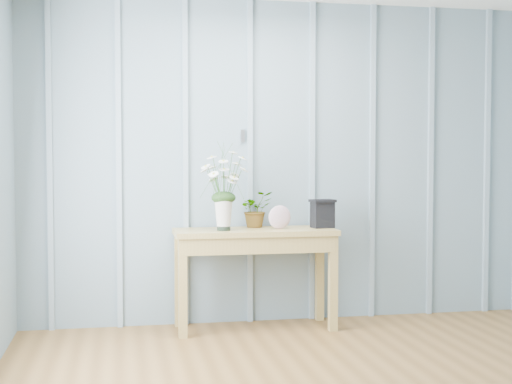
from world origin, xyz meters
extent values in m
cube|color=gray|center=(0.00, 2.25, 1.25)|extent=(4.00, 0.01, 2.50)
cube|color=#A3A4A8|center=(-0.31, 2.23, 1.45)|extent=(0.03, 0.01, 0.10)
cube|color=#849CA9|center=(-1.75, 2.23, 1.25)|extent=(0.04, 0.03, 2.50)
cube|color=#849CA9|center=(-1.25, 2.23, 1.25)|extent=(0.04, 0.03, 2.50)
cube|color=#849CA9|center=(-0.75, 2.23, 1.25)|extent=(0.04, 0.03, 2.50)
cube|color=#849CA9|center=(-0.25, 2.23, 1.25)|extent=(0.04, 0.03, 2.50)
cube|color=#849CA9|center=(0.25, 2.23, 1.25)|extent=(0.04, 0.03, 2.50)
cube|color=#849CA9|center=(0.75, 2.23, 1.25)|extent=(0.04, 0.03, 2.50)
cube|color=#849CA9|center=(1.25, 2.23, 1.25)|extent=(0.04, 0.03, 2.50)
cube|color=#849CA9|center=(1.75, 2.23, 1.25)|extent=(0.04, 0.03, 2.50)
cube|color=#9F8545|center=(-0.26, 1.99, 0.73)|extent=(1.20, 0.45, 0.04)
cube|color=#9F8545|center=(-0.26, 1.99, 0.65)|extent=(1.13, 0.42, 0.12)
cube|color=#9F8545|center=(-0.81, 1.81, 0.35)|extent=(0.06, 0.06, 0.71)
cube|color=#9F8545|center=(0.30, 1.81, 0.35)|extent=(0.06, 0.06, 0.71)
cube|color=#9F8545|center=(-0.81, 2.17, 0.35)|extent=(0.06, 0.06, 0.71)
cube|color=#9F8545|center=(0.30, 2.17, 0.35)|extent=(0.06, 0.06, 0.71)
cylinder|color=black|center=(-0.50, 1.93, 0.78)|extent=(0.10, 0.10, 0.06)
cone|color=silver|center=(-0.50, 1.93, 0.88)|extent=(0.17, 0.17, 0.23)
ellipsoid|color=#183613|center=(-0.50, 1.93, 0.99)|extent=(0.18, 0.15, 0.09)
imported|color=#183613|center=(-0.22, 2.13, 0.89)|extent=(0.30, 0.28, 0.28)
ellipsoid|color=#955879|center=(-0.07, 1.97, 0.84)|extent=(0.18, 0.08, 0.18)
cube|color=black|center=(0.27, 2.00, 0.85)|extent=(0.17, 0.14, 0.20)
cube|color=black|center=(0.27, 2.00, 0.96)|extent=(0.19, 0.16, 0.02)
camera|label=1|loc=(-1.25, -3.21, 1.28)|focal=50.00mm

